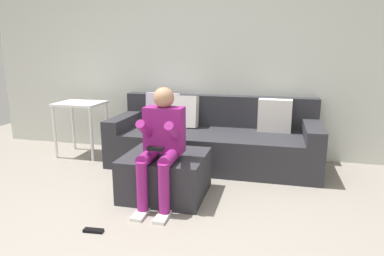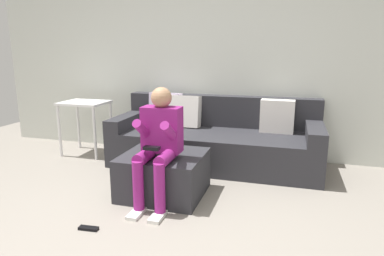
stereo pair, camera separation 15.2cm
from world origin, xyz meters
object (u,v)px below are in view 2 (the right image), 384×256
at_px(ottoman, 164,174).
at_px(couch_sectional, 215,140).
at_px(side_table, 85,111).
at_px(remote_near_ottoman, 88,228).
at_px(person_seated, 158,140).

bearing_deg(ottoman, couch_sectional, 75.52).
distance_m(couch_sectional, side_table, 1.78).
height_order(ottoman, remote_near_ottoman, ottoman).
bearing_deg(couch_sectional, remote_near_ottoman, -107.90).
xyz_separation_m(couch_sectional, side_table, (-1.75, -0.07, 0.29)).
bearing_deg(ottoman, side_table, 146.60).
bearing_deg(couch_sectional, side_table, -177.67).
xyz_separation_m(ottoman, remote_near_ottoman, (-0.33, -0.80, -0.19)).
relative_size(ottoman, remote_near_ottoman, 4.87).
bearing_deg(ottoman, person_seated, -82.06).
height_order(couch_sectional, person_seated, person_seated).
bearing_deg(side_table, couch_sectional, 2.33).
bearing_deg(remote_near_ottoman, side_table, 118.65).
xyz_separation_m(ottoman, side_table, (-1.48, 0.98, 0.38)).
height_order(ottoman, person_seated, person_seated).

